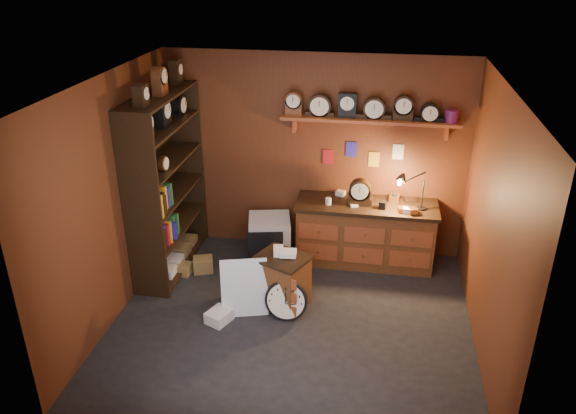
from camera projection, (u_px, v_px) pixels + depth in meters
The scene contains 11 objects.
floor at pixel (292, 320), 6.40m from camera, with size 4.00×4.00×0.00m, color black.
room_shell at pixel (299, 177), 5.76m from camera, with size 4.02×3.62×2.71m.
shelving_unit at pixel (164, 177), 7.01m from camera, with size 0.47×1.60×2.58m.
workbench at pixel (365, 230), 7.41m from camera, with size 1.83×0.66×1.36m.
low_cabinet at pixel (282, 279), 6.53m from camera, with size 0.72×0.68×0.74m.
big_round_clock at pixel (286, 300), 6.35m from camera, with size 0.49×0.16×0.49m.
white_panel at pixel (245, 313), 6.53m from camera, with size 0.53×0.02×0.71m, color silver.
mini_fridge at pixel (270, 238), 7.60m from camera, with size 0.65×0.67×0.57m.
floor_box_a at pixel (182, 269), 7.29m from camera, with size 0.23×0.20×0.14m, color olive.
floor_box_b at pixel (219, 316), 6.36m from camera, with size 0.23×0.27×0.14m, color white.
floor_box_c at pixel (203, 265), 7.33m from camera, with size 0.25×0.21×0.19m, color olive.
Camera 1 is at (0.82, -5.18, 3.89)m, focal length 35.00 mm.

